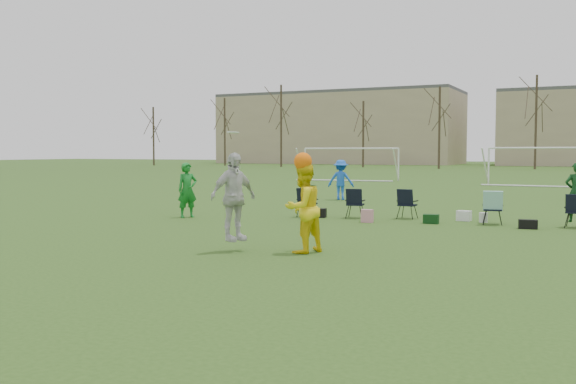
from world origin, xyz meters
The scene contains 8 objects.
ground centered at (0.00, 0.00, 0.00)m, with size 260.00×260.00×0.00m, color #2C4E18.
fielder_green_near centered at (-5.31, 5.75, 0.91)m, with size 0.66×0.43×1.81m, color #147624.
fielder_blue centered at (-3.54, 15.21, 0.90)m, with size 1.16×0.67×1.80m, color blue.
center_contest centered at (0.57, 0.48, 1.09)m, with size 2.39×1.68×2.61m.
sideline_setup centered at (2.76, 8.12, 0.55)m, with size 8.84×2.09×1.88m.
goal_left centered at (-10.00, 34.00, 1.92)m, with size 7.39×0.76×2.46m.
goal_mid centered at (4.00, 32.00, 1.92)m, with size 7.40×0.63×2.46m.
tree_line centered at (0.24, 69.85, 5.09)m, with size 110.28×3.28×11.40m.
Camera 1 is at (6.86, -11.79, 2.19)m, focal length 40.00 mm.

